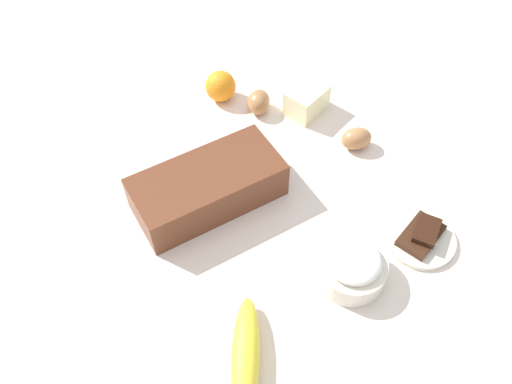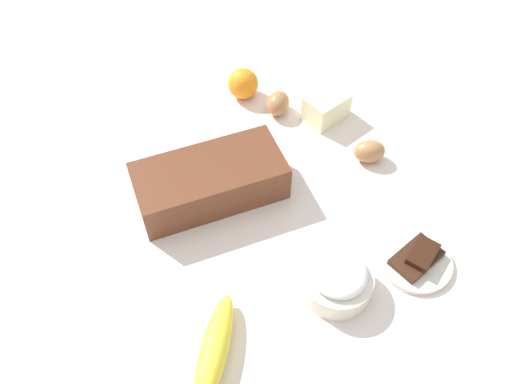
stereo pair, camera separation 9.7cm
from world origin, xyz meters
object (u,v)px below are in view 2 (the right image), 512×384
object	(u,v)px
loaf_pan	(210,180)
chocolate_plate	(416,259)
egg_near_butter	(278,103)
orange_fruit	(243,84)
flour_bowl	(337,279)
butter_block	(326,107)
egg_beside_bowl	(369,151)
banana	(214,350)

from	to	relation	value
loaf_pan	chocolate_plate	size ratio (longest dim) A/B	2.31
egg_near_butter	chocolate_plate	distance (m)	0.45
orange_fruit	chocolate_plate	distance (m)	0.54
loaf_pan	flour_bowl	bearing A→B (deg)	-63.96
orange_fruit	butter_block	world-z (taller)	orange_fruit
flour_bowl	egg_beside_bowl	bearing A→B (deg)	39.49
loaf_pan	flour_bowl	distance (m)	0.30
loaf_pan	chocolate_plate	distance (m)	0.40
flour_bowl	butter_block	size ratio (longest dim) A/B	1.34
flour_bowl	egg_beside_bowl	distance (m)	0.31
banana	butter_block	bearing A→B (deg)	35.37
flour_bowl	egg_beside_bowl	xyz separation A→B (m)	(0.24, 0.20, -0.01)
egg_beside_bowl	chocolate_plate	world-z (taller)	egg_beside_bowl
banana	egg_beside_bowl	world-z (taller)	egg_beside_bowl
flour_bowl	loaf_pan	bearing A→B (deg)	104.58
loaf_pan	egg_beside_bowl	distance (m)	0.33
orange_fruit	butter_block	size ratio (longest dim) A/B	0.76
loaf_pan	egg_near_butter	distance (m)	0.27
flour_bowl	egg_beside_bowl	size ratio (longest dim) A/B	1.90
orange_fruit	butter_block	xyz separation A→B (m)	(0.11, -0.16, -0.00)
banana	egg_beside_bowl	size ratio (longest dim) A/B	2.99
banana	egg_beside_bowl	bearing A→B (deg)	21.83
loaf_pan	banana	distance (m)	0.32
flour_bowl	chocolate_plate	distance (m)	0.16
orange_fruit	egg_near_butter	bearing A→B (deg)	-67.89
egg_near_butter	egg_beside_bowl	xyz separation A→B (m)	(0.08, -0.22, -0.00)
loaf_pan	egg_near_butter	xyz separation A→B (m)	(0.24, 0.12, -0.02)
egg_near_butter	loaf_pan	bearing A→B (deg)	-152.96
flour_bowl	orange_fruit	xyz separation A→B (m)	(0.13, 0.50, 0.00)
orange_fruit	egg_beside_bowl	size ratio (longest dim) A/B	1.08
banana	chocolate_plate	bearing A→B (deg)	-6.78
butter_block	chocolate_plate	distance (m)	0.39
orange_fruit	egg_near_butter	size ratio (longest dim) A/B	1.10
butter_block	egg_beside_bowl	xyz separation A→B (m)	(-0.00, -0.15, -0.01)
chocolate_plate	flour_bowl	bearing A→B (deg)	166.62
loaf_pan	chocolate_plate	world-z (taller)	loaf_pan
butter_block	egg_near_butter	bearing A→B (deg)	137.74
banana	chocolate_plate	size ratio (longest dim) A/B	1.46
orange_fruit	butter_block	distance (m)	0.20
chocolate_plate	egg_near_butter	bearing A→B (deg)	88.43
banana	egg_near_butter	bearing A→B (deg)	45.82
banana	orange_fruit	world-z (taller)	orange_fruit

